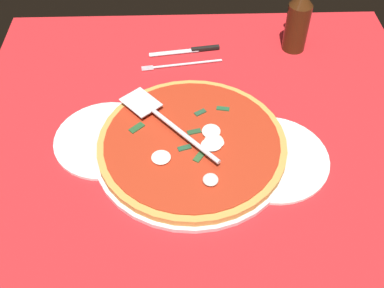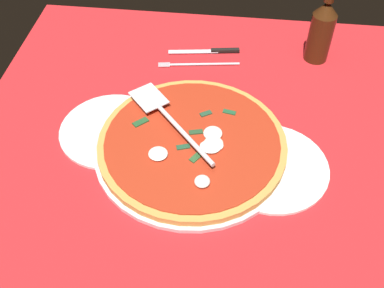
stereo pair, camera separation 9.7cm
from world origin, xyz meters
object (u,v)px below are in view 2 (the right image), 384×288
object	(u,v)px
dinner_plate_left	(271,167)
beer_bottle	(322,29)
dinner_plate_right	(111,130)
pizza	(192,144)
pizza_server	(168,118)
place_setting_near	(205,59)

from	to	relation	value
dinner_plate_left	beer_bottle	size ratio (longest dim) A/B	0.96
dinner_plate_left	dinner_plate_right	distance (cm)	36.19
pizza	beer_bottle	world-z (taller)	beer_bottle
pizza	pizza_server	distance (cm)	7.88
dinner_plate_left	pizza_server	size ratio (longest dim) A/B	1.00
dinner_plate_right	place_setting_near	distance (cm)	34.11
pizza_server	beer_bottle	bearing A→B (deg)	-88.46
place_setting_near	beer_bottle	distance (cm)	30.44
dinner_plate_left	dinner_plate_right	world-z (taller)	same
dinner_plate_right	place_setting_near	world-z (taller)	place_setting_near
dinner_plate_left	place_setting_near	bearing A→B (deg)	-63.89
dinner_plate_right	pizza	size ratio (longest dim) A/B	0.57
pizza	place_setting_near	distance (cm)	32.62
pizza_server	place_setting_near	distance (cm)	28.70
beer_bottle	dinner_plate_right	bearing A→B (deg)	34.65
pizza	pizza_server	size ratio (longest dim) A/B	1.68
dinner_plate_right	dinner_plate_left	bearing A→B (deg)	169.55
dinner_plate_right	pizza_server	world-z (taller)	pizza_server
pizza_server	beer_bottle	xyz separation A→B (cm)	(-34.12, -31.58, 4.42)
pizza_server	place_setting_near	bearing A→B (deg)	-51.93
pizza	pizza_server	world-z (taller)	pizza_server
dinner_plate_right	pizza_server	distance (cm)	13.74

